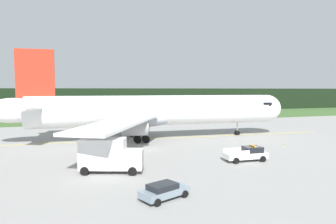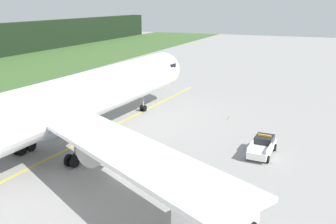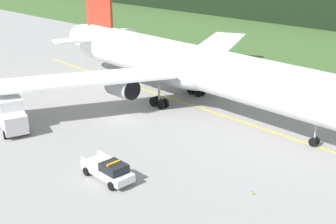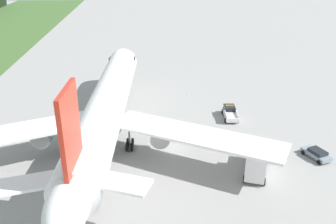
{
  "view_description": "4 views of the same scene",
  "coord_description": "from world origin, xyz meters",
  "px_view_note": "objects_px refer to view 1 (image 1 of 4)",
  "views": [
    {
      "loc": [
        -10.64,
        -42.3,
        8.88
      ],
      "look_at": [
        5.7,
        7.6,
        4.9
      ],
      "focal_mm": 31.78,
      "sensor_mm": 36.0,
      "label": 1
    },
    {
      "loc": [
        -28.41,
        -16.26,
        15.38
      ],
      "look_at": [
        8.89,
        -0.53,
        3.79
      ],
      "focal_mm": 41.21,
      "sensor_mm": 36.0,
      "label": 2
    },
    {
      "loc": [
        37.66,
        -32.89,
        19.6
      ],
      "look_at": [
        8.79,
        -1.73,
        3.52
      ],
      "focal_mm": 48.14,
      "sensor_mm": 36.0,
      "label": 3
    },
    {
      "loc": [
        -46.7,
        2.77,
        26.63
      ],
      "look_at": [
        4.12,
        0.0,
        3.9
      ],
      "focal_mm": 40.12,
      "sensor_mm": 36.0,
      "label": 4
    }
  ],
  "objects_px": {
    "airliner": "(152,111)",
    "ops_pickup_truck": "(247,154)",
    "catering_truck": "(109,155)",
    "staff_car": "(164,190)"
  },
  "relations": [
    {
      "from": "airliner",
      "to": "ops_pickup_truck",
      "type": "bearing_deg",
      "value": -70.52
    },
    {
      "from": "airliner",
      "to": "ops_pickup_truck",
      "type": "relative_size",
      "value": 9.78
    },
    {
      "from": "ops_pickup_truck",
      "to": "catering_truck",
      "type": "distance_m",
      "value": 16.98
    },
    {
      "from": "airliner",
      "to": "catering_truck",
      "type": "bearing_deg",
      "value": -117.0
    },
    {
      "from": "ops_pickup_truck",
      "to": "staff_car",
      "type": "height_order",
      "value": "ops_pickup_truck"
    },
    {
      "from": "ops_pickup_truck",
      "to": "staff_car",
      "type": "xyz_separation_m",
      "value": [
        -13.69,
        -9.08,
        -0.2
      ]
    },
    {
      "from": "airliner",
      "to": "staff_car",
      "type": "distance_m",
      "value": 29.9
    },
    {
      "from": "ops_pickup_truck",
      "to": "staff_car",
      "type": "distance_m",
      "value": 16.43
    },
    {
      "from": "catering_truck",
      "to": "staff_car",
      "type": "bearing_deg",
      "value": -70.61
    },
    {
      "from": "airliner",
      "to": "staff_car",
      "type": "height_order",
      "value": "airliner"
    }
  ]
}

